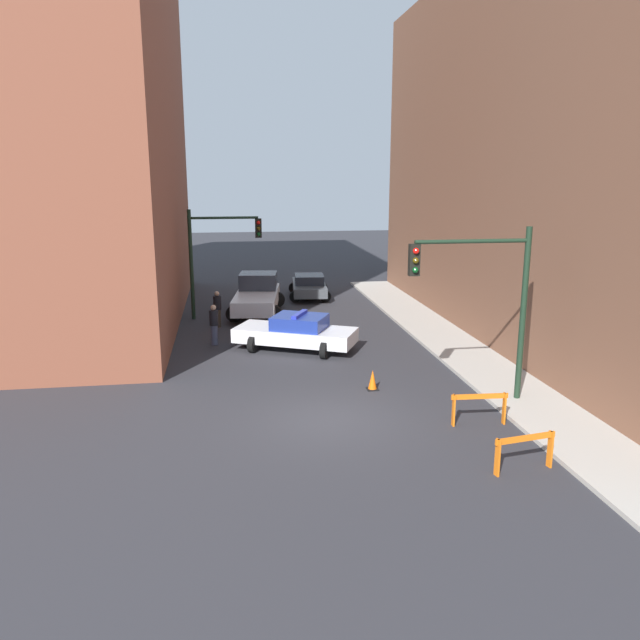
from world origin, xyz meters
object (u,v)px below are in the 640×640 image
object	(u,v)px
police_car	(296,332)
white_truck	(257,295)
pedestrian_crossing	(214,324)
barrier_front	(525,447)
traffic_light_far	(214,248)
barrier_mid	(479,404)
traffic_cone	(373,380)
parked_car_near	(309,286)
pedestrian_corner	(217,309)
traffic_light_near	(487,289)

from	to	relation	value
police_car	white_truck	bearing A→B (deg)	35.17
pedestrian_crossing	barrier_front	bearing A→B (deg)	79.16
pedestrian_crossing	barrier_front	size ratio (longest dim) A/B	1.05
traffic_light_far	police_car	world-z (taller)	traffic_light_far
barrier_mid	traffic_cone	bearing A→B (deg)	124.32
parked_car_near	police_car	bearing A→B (deg)	-95.30
barrier_mid	traffic_light_far	bearing A→B (deg)	116.81
police_car	traffic_cone	size ratio (longest dim) A/B	7.68
barrier_front	pedestrian_corner	bearing A→B (deg)	114.99
pedestrian_corner	pedestrian_crossing	bearing A→B (deg)	-49.54
parked_car_near	barrier_mid	xyz separation A→B (m)	(2.20, -18.97, -0.06)
traffic_light_near	traffic_light_far	bearing A→B (deg)	121.90
traffic_light_near	pedestrian_corner	xyz separation A→B (m)	(-7.95, 11.02, -2.67)
traffic_light_near	barrier_mid	xyz separation A→B (m)	(-0.72, -1.57, -2.91)
police_car	pedestrian_corner	size ratio (longest dim) A/B	3.03
white_truck	pedestrian_crossing	bearing A→B (deg)	-101.95
parked_car_near	barrier_mid	world-z (taller)	parked_car_near
traffic_light_near	pedestrian_crossing	xyz separation A→B (m)	(-8.06, 8.00, -2.67)
barrier_mid	barrier_front	bearing A→B (deg)	-91.22
pedestrian_corner	barrier_front	distance (m)	16.99
police_car	pedestrian_crossing	xyz separation A→B (m)	(-3.22, 1.27, 0.14)
traffic_light_far	white_truck	xyz separation A→B (m)	(2.01, 0.84, -2.49)
parked_car_near	pedestrian_crossing	distance (m)	10.71
barrier_front	barrier_mid	size ratio (longest dim) A/B	0.99
pedestrian_corner	traffic_cone	xyz separation A→B (m)	(5.00, -9.31, -0.54)
white_truck	pedestrian_crossing	world-z (taller)	white_truck
white_truck	traffic_cone	distance (m)	12.43
parked_car_near	traffic_light_near	bearing A→B (deg)	-75.52
white_truck	pedestrian_corner	distance (m)	3.34
traffic_cone	barrier_front	bearing A→B (deg)	-70.33
parked_car_near	traffic_light_far	bearing A→B (deg)	-133.72
parked_car_near	traffic_cone	bearing A→B (deg)	-85.16
traffic_light_far	traffic_cone	xyz separation A→B (m)	(5.08, -11.20, -3.08)
barrier_mid	traffic_cone	size ratio (longest dim) A/B	2.44
pedestrian_corner	barrier_mid	bearing A→B (deg)	-17.56
traffic_light_near	traffic_light_far	distance (m)	15.20
police_car	pedestrian_corner	distance (m)	5.30
white_truck	barrier_mid	size ratio (longest dim) A/B	3.51
traffic_light_near	traffic_cone	bearing A→B (deg)	149.96
traffic_light_far	pedestrian_crossing	bearing A→B (deg)	-90.38
traffic_light_far	pedestrian_corner	xyz separation A→B (m)	(0.08, -1.88, -2.54)
traffic_light_far	white_truck	distance (m)	3.31
barrier_front	barrier_mid	bearing A→B (deg)	88.78
traffic_light_near	traffic_cone	size ratio (longest dim) A/B	7.93
traffic_light_near	white_truck	distance (m)	15.23
barrier_mid	pedestrian_corner	bearing A→B (deg)	119.89
barrier_mid	white_truck	bearing A→B (deg)	109.10
pedestrian_crossing	pedestrian_corner	xyz separation A→B (m)	(0.11, 3.02, 0.00)
traffic_light_near	barrier_mid	world-z (taller)	traffic_light_near
traffic_light_far	barrier_front	size ratio (longest dim) A/B	3.28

